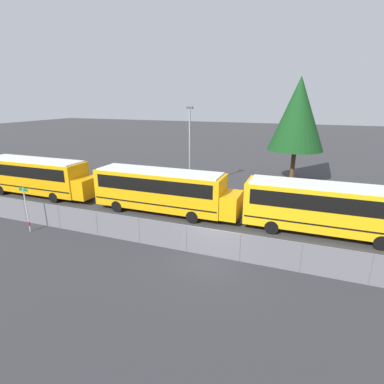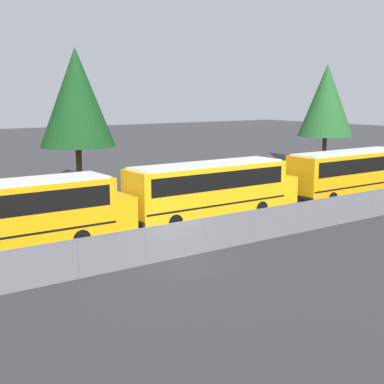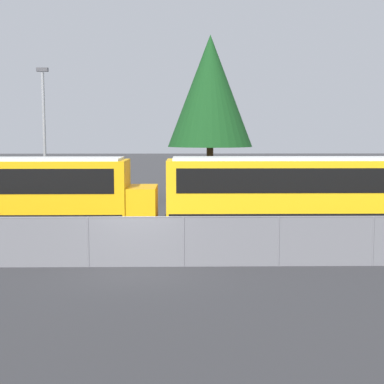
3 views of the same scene
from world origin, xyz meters
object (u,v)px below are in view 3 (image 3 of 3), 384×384
Objects in this scene: school_bus_3 at (13,191)px; tree_1 at (210,91)px; light_pole at (44,134)px; school_bus_4 at (292,190)px.

tree_1 is at bearing 54.86° from school_bus_3.
light_pole reaches higher than school_bus_3.
tree_1 reaches higher than school_bus_4.
school_bus_3 is at bearing -86.98° from light_pole.
tree_1 is at bearing 32.37° from light_pole.
tree_1 is (8.82, 12.54, 5.05)m from school_bus_3.
school_bus_4 is at bearing -28.62° from light_pole.
school_bus_4 is (11.66, 0.16, 0.00)m from school_bus_3.
school_bus_3 is at bearing -179.20° from school_bus_4.
school_bus_4 is 1.46× the size of light_pole.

